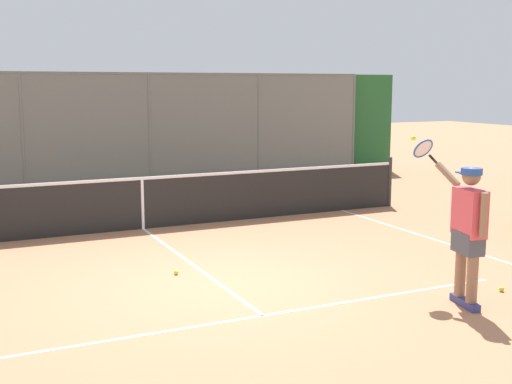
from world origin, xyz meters
The scene contains 7 objects.
ground_plane centered at (0.00, 0.00, 0.00)m, with size 60.00×60.00×0.00m, color #B27551.
court_line_markings centered at (0.00, 1.64, 0.00)m, with size 8.61×9.31×0.01m.
fence_backdrop centered at (0.00, -9.29, 1.44)m, with size 18.41×1.37×2.92m.
tennis_net centered at (0.00, -3.83, 0.49)m, with size 11.07×0.09×1.07m.
tennis_player centered at (-2.33, 1.97, 0.98)m, with size 0.31×1.41×1.96m.
tennis_ball_near_baseline centered at (0.38, -0.73, 0.03)m, with size 0.07×0.07×0.07m, color #C1D138.
tennis_ball_mid_court centered at (-3.15, 1.76, 0.03)m, with size 0.07×0.07×0.07m, color #C1D138.
Camera 1 is at (3.13, 7.81, 2.62)m, focal length 46.43 mm.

